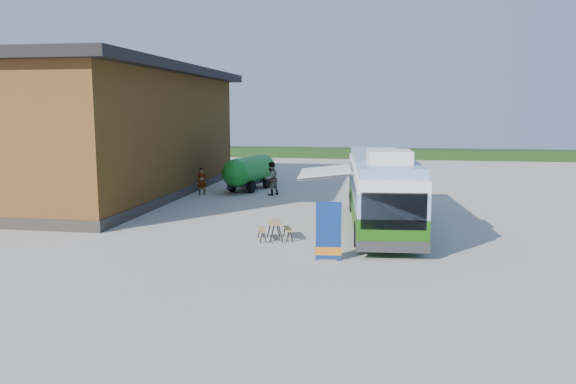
% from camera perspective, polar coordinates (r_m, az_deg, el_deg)
% --- Properties ---
extents(ground, '(100.00, 100.00, 0.00)m').
position_cam_1_polar(ground, '(21.95, -3.40, -4.80)').
color(ground, '#BCB7AD').
rests_on(ground, ground).
extents(barn, '(9.60, 21.20, 7.50)m').
position_cam_1_polar(barn, '(34.46, -16.89, 5.67)').
color(barn, brown).
rests_on(barn, ground).
extents(hedge, '(40.00, 3.00, 1.00)m').
position_cam_1_polar(hedge, '(59.06, 12.73, 3.80)').
color(hedge, '#264419').
rests_on(hedge, ground).
extents(bus, '(3.40, 11.71, 3.55)m').
position_cam_1_polar(bus, '(24.35, 9.38, 0.47)').
color(bus, '#256010').
rests_on(bus, ground).
extents(awning, '(2.62, 3.88, 0.49)m').
position_cam_1_polar(awning, '(24.11, 4.33, 2.64)').
color(awning, white).
rests_on(awning, ground).
extents(banner, '(0.87, 0.23, 2.00)m').
position_cam_1_polar(banner, '(18.73, 4.13, -4.54)').
color(banner, navy).
rests_on(banner, ground).
extents(picnic_table, '(1.52, 1.43, 0.70)m').
position_cam_1_polar(picnic_table, '(21.71, -1.34, -3.51)').
color(picnic_table, tan).
rests_on(picnic_table, ground).
extents(person_a, '(0.67, 0.54, 1.60)m').
position_cam_1_polar(person_a, '(33.58, -8.74, 1.09)').
color(person_a, '#999999').
rests_on(person_a, ground).
extents(person_b, '(1.17, 1.21, 1.96)m').
position_cam_1_polar(person_b, '(32.99, -1.73, 1.37)').
color(person_b, '#999999').
rests_on(person_b, ground).
extents(slurry_tanker, '(2.49, 5.61, 2.11)m').
position_cam_1_polar(slurry_tanker, '(35.12, -3.91, 2.17)').
color(slurry_tanker, '#177F23').
rests_on(slurry_tanker, ground).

